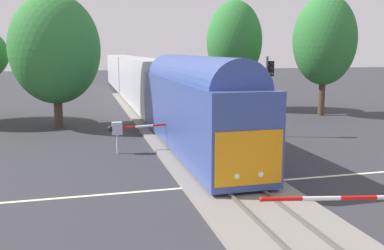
{
  "coord_description": "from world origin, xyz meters",
  "views": [
    {
      "loc": [
        -6.14,
        -17.09,
        5.8
      ],
      "look_at": [
        -0.72,
        3.92,
        2.0
      ],
      "focal_mm": 40.34,
      "sensor_mm": 36.0,
      "label": 1
    }
  ],
  "objects_px": {
    "commuter_train": "(143,80)",
    "maple_right_background": "(325,40)",
    "crossing_gate_far": "(128,128)",
    "elm_centre_background": "(234,41)",
    "traffic_signal_far_side": "(269,83)",
    "oak_behind_train": "(55,49)"
  },
  "relations": [
    {
      "from": "commuter_train",
      "to": "maple_right_background",
      "type": "height_order",
      "value": "maple_right_background"
    },
    {
      "from": "crossing_gate_far",
      "to": "maple_right_background",
      "type": "relative_size",
      "value": 0.54
    },
    {
      "from": "elm_centre_background",
      "to": "maple_right_background",
      "type": "bearing_deg",
      "value": -41.23
    },
    {
      "from": "crossing_gate_far",
      "to": "elm_centre_background",
      "type": "xyz_separation_m",
      "value": [
        11.97,
        15.71,
        5.18
      ]
    },
    {
      "from": "traffic_signal_far_side",
      "to": "elm_centre_background",
      "type": "relative_size",
      "value": 0.51
    },
    {
      "from": "crossing_gate_far",
      "to": "maple_right_background",
      "type": "xyz_separation_m",
      "value": [
        18.32,
        10.15,
        5.19
      ]
    },
    {
      "from": "crossing_gate_far",
      "to": "elm_centre_background",
      "type": "height_order",
      "value": "elm_centre_background"
    },
    {
      "from": "maple_right_background",
      "to": "traffic_signal_far_side",
      "type": "bearing_deg",
      "value": -138.25
    },
    {
      "from": "oak_behind_train",
      "to": "maple_right_background",
      "type": "bearing_deg",
      "value": 1.37
    },
    {
      "from": "traffic_signal_far_side",
      "to": "crossing_gate_far",
      "type": "bearing_deg",
      "value": -166.15
    },
    {
      "from": "commuter_train",
      "to": "elm_centre_background",
      "type": "xyz_separation_m",
      "value": [
        8.31,
        -4.06,
        3.86
      ]
    },
    {
      "from": "crossing_gate_far",
      "to": "maple_right_background",
      "type": "bearing_deg",
      "value": 28.99
    },
    {
      "from": "elm_centre_background",
      "to": "maple_right_background",
      "type": "relative_size",
      "value": 0.99
    },
    {
      "from": "crossing_gate_far",
      "to": "elm_centre_background",
      "type": "bearing_deg",
      "value": 52.68
    },
    {
      "from": "traffic_signal_far_side",
      "to": "maple_right_background",
      "type": "distance_m",
      "value": 12.07
    },
    {
      "from": "commuter_train",
      "to": "maple_right_background",
      "type": "relative_size",
      "value": 5.84
    },
    {
      "from": "commuter_train",
      "to": "maple_right_background",
      "type": "distance_m",
      "value": 17.95
    },
    {
      "from": "crossing_gate_far",
      "to": "maple_right_background",
      "type": "height_order",
      "value": "maple_right_background"
    },
    {
      "from": "crossing_gate_far",
      "to": "traffic_signal_far_side",
      "type": "relative_size",
      "value": 1.06
    },
    {
      "from": "crossing_gate_far",
      "to": "traffic_signal_far_side",
      "type": "xyz_separation_m",
      "value": [
        9.6,
        2.37,
        2.19
      ]
    },
    {
      "from": "crossing_gate_far",
      "to": "traffic_signal_far_side",
      "type": "distance_m",
      "value": 10.13
    },
    {
      "from": "traffic_signal_far_side",
      "to": "elm_centre_background",
      "type": "bearing_deg",
      "value": 79.9
    }
  ]
}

